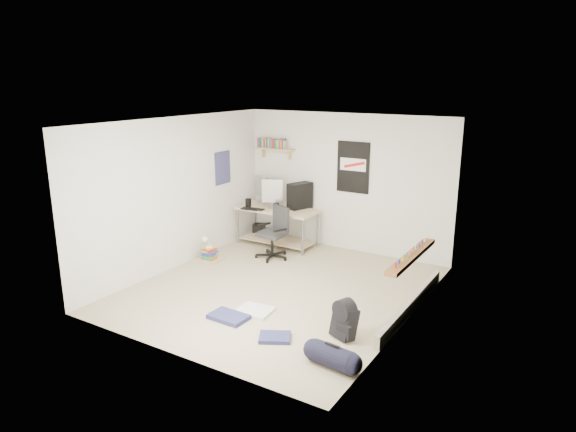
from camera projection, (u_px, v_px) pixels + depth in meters
The scene contains 26 objects.
floor at pixel (279, 289), 7.79m from camera, with size 4.00×4.50×0.01m, color gray.
ceiling at pixel (278, 122), 7.13m from camera, with size 4.00×4.50×0.01m, color white.
back_wall at pixel (345, 183), 9.32m from camera, with size 4.00×0.01×2.50m, color silver.
left_wall at pixel (177, 193), 8.47m from camera, with size 0.01×4.50×2.50m, color silver.
right_wall at pixel (413, 229), 6.45m from camera, with size 0.01×4.50×2.50m, color silver.
desk at pixel (277, 227), 9.72m from camera, with size 1.56×0.68×0.71m, color #C3B987.
monitor_left at pixel (262, 193), 10.04m from camera, with size 0.36×0.09×0.40m, color #9B9CA0.
monitor_right at pixel (272, 198), 9.57m from camera, with size 0.39×0.10×0.43m, color #B0B1B6.
pc_tower at pixel (300, 196), 9.59m from camera, with size 0.22×0.47×0.49m, color black.
keyboard at pixel (253, 209), 9.57m from camera, with size 0.45×0.16×0.02m, color black.
speaker_left at pixel (248, 203), 9.74m from camera, with size 0.08×0.08×0.17m, color black.
speaker_right at pixel (276, 207), 9.45m from camera, with size 0.08×0.08×0.16m, color black.
office_chair at pixel (272, 231), 8.99m from camera, with size 0.60×0.60×0.92m, color #252527.
wall_shelf at pixel (275, 149), 9.82m from camera, with size 0.80×0.22×0.24m, color tan.
poster_back_wall at pixel (353, 167), 9.14m from camera, with size 0.62×0.03×0.92m, color black.
poster_left_wall at pixel (223, 168), 9.39m from camera, with size 0.02×0.42×0.60m, color navy.
window at pixel (417, 209), 6.67m from camera, with size 0.10×1.50×1.26m, color brown.
baseboard_heater at pixel (411, 305), 7.02m from camera, with size 0.08×2.50×0.18m, color #B7B2A8.
backpack at pixel (344, 322), 6.28m from camera, with size 0.29×0.23×0.39m, color black.
duffel_bag at pixel (332, 355), 5.65m from camera, with size 0.25×0.25×0.50m, color black.
tshirt at pixel (255, 311), 7.00m from camera, with size 0.47×0.40×0.04m, color silver.
jeans_a at pixel (229, 317), 6.80m from camera, with size 0.51×0.33×0.06m, color navy.
jeans_b at pixel (275, 337), 6.27m from camera, with size 0.38×0.29×0.05m, color navy.
book_stack at pixel (209, 251), 9.01m from camera, with size 0.43×0.35×0.29m, color brown.
desk_lamp at pixel (209, 239), 8.92m from camera, with size 0.11×0.18×0.18m, color silver.
subwoofer at pixel (259, 230), 10.28m from camera, with size 0.23×0.23×0.26m, color black.
Camera 1 is at (3.90, -6.09, 3.10)m, focal length 32.00 mm.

